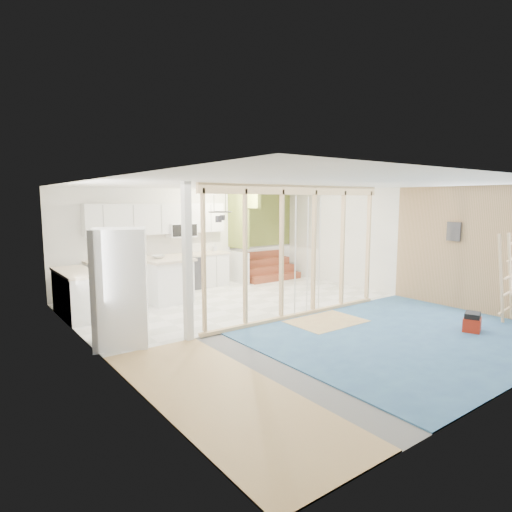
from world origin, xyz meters
TOP-DOWN VIEW (x-y plane):
  - room at (0.00, 0.00)m, footprint 7.01×8.01m
  - floor_overlays at (0.07, 0.06)m, footprint 7.00×8.00m
  - stud_frame at (-0.22, -0.00)m, footprint 4.66×0.14m
  - base_cabinets at (-1.61, 3.36)m, footprint 4.45×2.24m
  - upper_cabinets at (-0.84, 3.82)m, footprint 3.60×0.41m
  - green_partition at (2.04, 3.66)m, footprint 2.25×1.51m
  - pot_rack at (-0.31, 1.89)m, footprint 0.52×0.52m
  - sheathing_panel at (3.48, -2.00)m, footprint 0.02×4.00m
  - electrical_panel at (3.43, -1.40)m, footprint 0.04×0.30m
  - ceiling_light at (1.40, 3.00)m, footprint 0.32×0.32m
  - fridge at (-3.04, 0.45)m, footprint 1.08×1.04m
  - island at (-1.26, 2.70)m, footprint 1.13×1.13m
  - bowl at (-1.38, 2.80)m, footprint 0.30×0.30m
  - soap_bottle_a at (-1.42, 3.72)m, footprint 0.14×0.14m
  - soap_bottle_b at (0.70, 3.81)m, footprint 0.10×0.10m
  - toolbox at (2.13, -2.54)m, footprint 0.44×0.39m
  - ladder at (3.19, -2.61)m, footprint 0.91×0.06m

SIDE VIEW (x-z plane):
  - floor_overlays at x=0.07m, z-range 0.00..0.02m
  - toolbox at x=2.13m, z-range -0.01..0.34m
  - base_cabinets at x=-1.61m, z-range 0.00..0.93m
  - island at x=-1.26m, z-range 0.00..1.00m
  - ladder at x=3.19m, z-range 0.02..1.72m
  - fridge at x=-3.04m, z-range 0.00..1.87m
  - green_partition at x=2.04m, z-range -0.36..2.24m
  - soap_bottle_b at x=0.70m, z-range 0.93..1.12m
  - bowl at x=-1.38m, z-range 1.01..1.08m
  - soap_bottle_a at x=-1.42m, z-range 0.93..1.25m
  - sheathing_panel at x=3.48m, z-range 0.00..2.60m
  - room at x=0.00m, z-range 0.00..2.61m
  - stud_frame at x=-0.22m, z-range 0.28..2.88m
  - electrical_panel at x=3.43m, z-range 1.45..1.85m
  - upper_cabinets at x=-0.84m, z-range 1.39..2.25m
  - pot_rack at x=-0.31m, z-range 1.64..2.36m
  - ceiling_light at x=1.40m, z-range 2.50..2.58m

